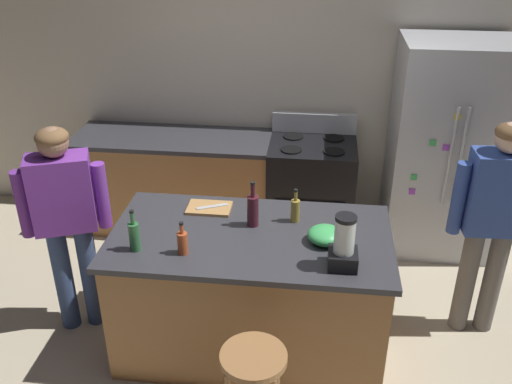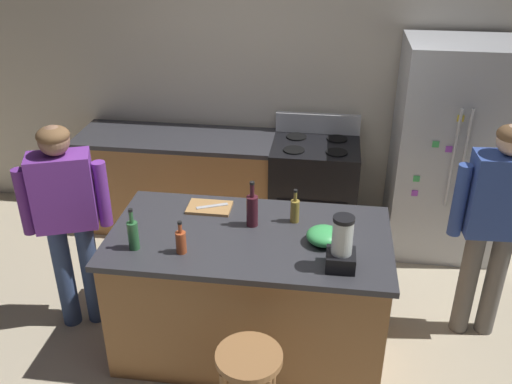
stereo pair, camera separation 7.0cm
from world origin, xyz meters
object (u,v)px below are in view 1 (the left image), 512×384
(cutting_board, at_px, (209,208))
(chef_knife, at_px, (212,206))
(kitchen_island, at_px, (251,291))
(bottle_vinegar, at_px, (295,210))
(blender_appliance, at_px, (344,246))
(bar_stool, at_px, (254,376))
(bottle_wine, at_px, (253,210))
(stove_range, at_px, (311,189))
(bottle_olive_oil, at_px, (134,236))
(bottle_cooking_sauce, at_px, (183,242))
(person_by_island_left, at_px, (65,213))
(mixing_bowl, at_px, (325,235))
(person_by_sink_right, at_px, (495,213))
(refrigerator, at_px, (445,150))

(cutting_board, relative_size, chef_knife, 1.36)
(kitchen_island, bearing_deg, cutting_board, 137.92)
(bottle_vinegar, bearing_deg, chef_knife, 171.18)
(kitchen_island, relative_size, blender_appliance, 5.35)
(kitchen_island, bearing_deg, bar_stool, -81.89)
(chef_knife, bearing_deg, bottle_wine, -53.40)
(kitchen_island, relative_size, chef_knife, 8.18)
(stove_range, bearing_deg, chef_knife, -118.20)
(blender_appliance, xyz_separation_m, bottle_vinegar, (-0.30, 0.48, -0.06))
(bar_stool, relative_size, bottle_wine, 2.18)
(kitchen_island, distance_m, blender_appliance, 0.87)
(bottle_olive_oil, bearing_deg, cutting_board, 57.14)
(bottle_vinegar, bearing_deg, bar_stool, -98.42)
(bottle_wine, bearing_deg, cutting_board, 151.94)
(bottle_wine, bearing_deg, bottle_cooking_sauce, -135.41)
(stove_range, bearing_deg, bottle_cooking_sauce, -112.46)
(person_by_island_left, bearing_deg, mixing_bowl, -3.56)
(kitchen_island, relative_size, cutting_board, 6.00)
(bottle_olive_oil, bearing_deg, person_by_sink_right, 15.23)
(bar_stool, relative_size, bottle_olive_oil, 2.50)
(cutting_board, bearing_deg, kitchen_island, -42.08)
(stove_range, bearing_deg, bottle_olive_oil, -120.16)
(bar_stool, relative_size, cutting_board, 2.30)
(stove_range, distance_m, bottle_olive_oil, 2.13)
(kitchen_island, distance_m, chef_knife, 0.63)
(bottle_olive_oil, bearing_deg, bottle_vinegar, 25.69)
(person_by_sink_right, relative_size, bottle_wine, 5.05)
(blender_appliance, bearing_deg, refrigerator, 63.32)
(bar_stool, height_order, mixing_bowl, mixing_bowl)
(bottle_olive_oil, bearing_deg, kitchen_island, 20.49)
(person_by_sink_right, distance_m, mixing_bowl, 1.18)
(kitchen_island, xyz_separation_m, bottle_cooking_sauce, (-0.38, -0.26, 0.53))
(bottle_cooking_sauce, xyz_separation_m, cutting_board, (0.06, 0.55, -0.07))
(bottle_wine, relative_size, cutting_board, 1.05)
(bar_stool, bearing_deg, refrigerator, 59.91)
(bottle_vinegar, xyz_separation_m, mixing_bowl, (0.20, -0.24, -0.04))
(kitchen_island, height_order, chef_knife, chef_knife)
(kitchen_island, bearing_deg, chef_knife, 136.09)
(bottle_vinegar, relative_size, chef_knife, 1.07)
(refrigerator, distance_m, bottle_cooking_sauce, 2.55)
(bottle_cooking_sauce, bearing_deg, refrigerator, 43.54)
(refrigerator, height_order, blender_appliance, refrigerator)
(bottle_cooking_sauce, distance_m, bottle_olive_oil, 0.30)
(bottle_olive_oil, xyz_separation_m, cutting_board, (0.35, 0.54, -0.09))
(kitchen_island, relative_size, bottle_cooking_sauce, 8.33)
(bar_stool, height_order, bottle_cooking_sauce, bottle_cooking_sauce)
(bottle_vinegar, distance_m, chef_knife, 0.58)
(cutting_board, bearing_deg, chef_knife, 0.00)
(person_by_sink_right, height_order, cutting_board, person_by_sink_right)
(person_by_island_left, xyz_separation_m, mixing_bowl, (1.73, -0.11, 0.02))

